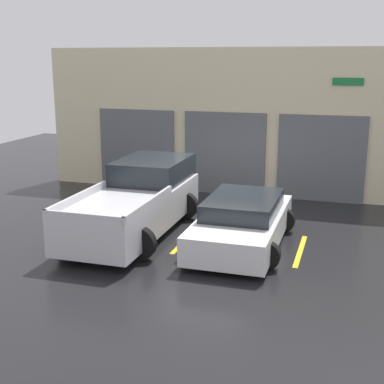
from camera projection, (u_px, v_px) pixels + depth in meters
name	position (u px, v px, depth m)	size (l,w,h in m)	color
ground_plane	(206.00, 219.00, 15.05)	(28.00, 28.00, 0.00)	black
shophouse_building	(233.00, 123.00, 17.52)	(12.89, 0.68, 4.74)	beige
pickup_truck	(138.00, 201.00, 13.86)	(2.45, 5.27, 1.72)	silver
sedan_white	(242.00, 222.00, 12.86)	(2.25, 4.28, 1.19)	white
parking_stripe_far_left	(85.00, 229.00, 14.19)	(0.12, 2.20, 0.01)	gold
parking_stripe_left	(186.00, 239.00, 13.38)	(0.12, 2.20, 0.01)	gold
parking_stripe_centre	(300.00, 251.00, 12.58)	(0.12, 2.20, 0.01)	gold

